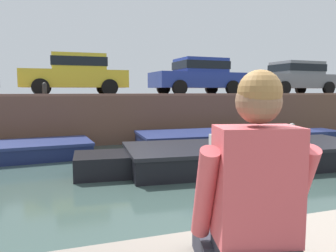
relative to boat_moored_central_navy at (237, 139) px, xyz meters
name	(u,v)px	position (x,y,z in m)	size (l,w,h in m)	color
ground_plane	(151,179)	(-3.70, -2.81, -0.28)	(400.00, 400.00, 0.00)	#384C47
far_quay_wall	(103,115)	(-3.70, 4.83, 0.56)	(60.00, 6.00, 1.67)	brown
far_wall_coping	(113,95)	(-3.70, 1.95, 1.43)	(60.00, 0.24, 0.08)	brown
boat_moored_central_navy	(237,139)	(0.00, 0.00, 0.00)	(7.03, 2.36, 0.56)	navy
motorboat_passing	(238,156)	(-1.39, -2.38, 0.00)	(7.28, 2.68, 1.04)	black
car_left_inner_yellow	(76,73)	(-4.79, 3.76, 2.24)	(3.84, 1.99, 1.54)	yellow
car_centre_blue	(198,75)	(0.26, 3.76, 2.24)	(3.96, 2.14, 1.54)	#233893
car_right_inner_grey	(295,77)	(5.26, 3.76, 2.24)	(4.21, 2.10, 1.54)	slate
mooring_bollard_mid	(45,89)	(-5.89, 2.08, 1.63)	(0.15, 0.15, 0.45)	#2D2B28
person_seated_left	(252,201)	(-4.65, -8.00, 1.06)	(0.58, 0.60, 0.97)	#282833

